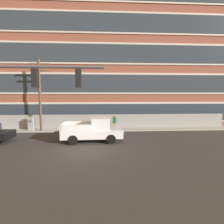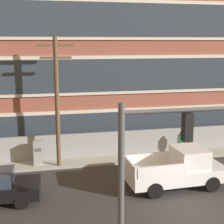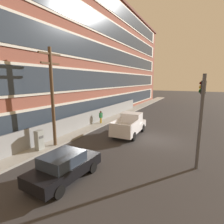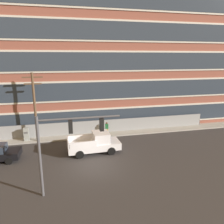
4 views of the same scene
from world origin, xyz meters
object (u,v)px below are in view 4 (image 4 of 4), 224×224
at_px(pickup_truck_white, 95,143).
at_px(pedestrian_near_cabinet, 107,128).
at_px(traffic_signal_mast, 64,139).
at_px(electrical_cabinet, 26,135).
at_px(utility_pole_near_corner, 35,105).

xyz_separation_m(pickup_truck_white, pedestrian_near_cabinet, (2.14, 4.65, -0.00)).
height_order(traffic_signal_mast, pedestrian_near_cabinet, traffic_signal_mast).
bearing_deg(pedestrian_near_cabinet, electrical_cabinet, -179.52).
distance_m(utility_pole_near_corner, electrical_cabinet, 3.72).
distance_m(traffic_signal_mast, pickup_truck_white, 7.64).
xyz_separation_m(traffic_signal_mast, pickup_truck_white, (3.03, 6.26, -3.14)).
xyz_separation_m(traffic_signal_mast, utility_pole_near_corner, (-2.96, 10.46, 0.20)).
distance_m(pickup_truck_white, utility_pole_near_corner, 8.05).
xyz_separation_m(pickup_truck_white, utility_pole_near_corner, (-5.99, 4.20, 3.35)).
bearing_deg(electrical_cabinet, pickup_truck_white, -32.36).
relative_size(traffic_signal_mast, utility_pole_near_corner, 0.74).
xyz_separation_m(pickup_truck_white, electrical_cabinet, (-7.22, 4.57, -0.14)).
bearing_deg(pedestrian_near_cabinet, utility_pole_near_corner, -176.82).
bearing_deg(pedestrian_near_cabinet, pickup_truck_white, -114.70).
bearing_deg(utility_pole_near_corner, electrical_cabinet, 163.07).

